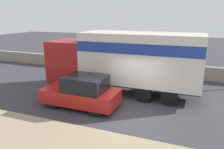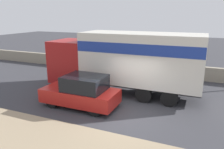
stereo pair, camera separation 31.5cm
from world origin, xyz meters
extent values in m
plane|color=#38383D|center=(0.00, 0.00, 0.00)|extent=(80.00, 80.00, 0.00)
cube|color=gray|center=(0.00, 7.32, 0.50)|extent=(60.00, 0.35, 1.00)
cube|color=maroon|center=(-4.61, 2.86, 1.67)|extent=(2.26, 2.48, 2.57)
cube|color=black|center=(-5.72, 2.86, 2.19)|extent=(0.06, 2.11, 1.13)
cube|color=#2D2D33|center=(-0.13, 2.86, 0.64)|extent=(6.70, 1.33, 0.25)
cube|color=silver|center=(-0.13, 2.86, 2.16)|extent=(6.70, 2.42, 2.79)
cube|color=navy|center=(-0.13, 2.86, 2.83)|extent=(6.66, 2.44, 0.56)
cylinder|color=black|center=(-4.61, 1.82, 0.43)|extent=(0.86, 0.28, 0.86)
cylinder|color=black|center=(-4.61, 3.90, 0.43)|extent=(0.86, 0.28, 0.86)
cylinder|color=black|center=(1.71, 1.82, 0.43)|extent=(0.86, 0.28, 0.86)
cylinder|color=black|center=(1.71, 3.90, 0.43)|extent=(0.86, 0.28, 0.86)
cylinder|color=black|center=(0.37, 1.82, 0.43)|extent=(0.86, 0.28, 0.86)
cylinder|color=black|center=(0.37, 3.90, 0.43)|extent=(0.86, 0.28, 0.86)
cube|color=#B21E19|center=(-2.46, 0.06, 0.57)|extent=(3.85, 1.73, 0.69)
cube|color=black|center=(-2.15, 0.06, 1.27)|extent=(2.00, 1.59, 0.72)
cylinder|color=black|center=(-3.65, -0.68, 0.30)|extent=(0.60, 0.20, 0.60)
cylinder|color=black|center=(-3.65, 0.81, 0.30)|extent=(0.60, 0.20, 0.60)
cylinder|color=black|center=(-1.26, -0.68, 0.30)|extent=(0.60, 0.20, 0.60)
cylinder|color=black|center=(-1.26, 0.81, 0.30)|extent=(0.60, 0.20, 0.60)
camera|label=1|loc=(2.79, -8.95, 4.53)|focal=35.00mm
camera|label=2|loc=(3.08, -8.84, 4.53)|focal=35.00mm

